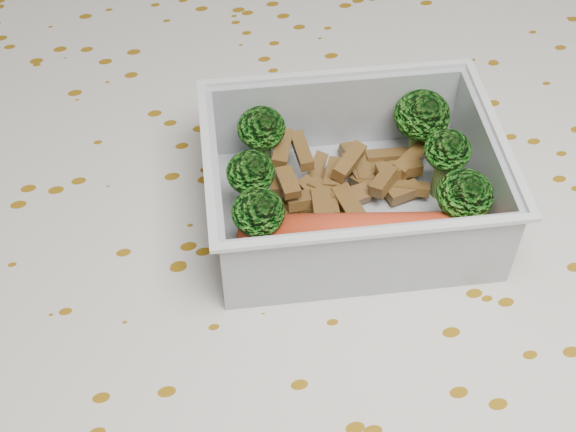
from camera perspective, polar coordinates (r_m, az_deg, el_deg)
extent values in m
cube|color=brown|center=(0.49, -1.04, -3.95)|extent=(1.40, 0.90, 0.04)
cube|color=beige|center=(0.47, -1.08, -2.26)|extent=(1.46, 0.96, 0.01)
cube|color=silver|center=(0.48, 4.38, 0.28)|extent=(0.17, 0.14, 0.00)
cube|color=silver|center=(0.50, 3.40, 7.37)|extent=(0.16, 0.02, 0.05)
cube|color=silver|center=(0.43, 5.97, -3.13)|extent=(0.16, 0.02, 0.05)
cube|color=silver|center=(0.48, 13.68, 3.32)|extent=(0.02, 0.11, 0.05)
cube|color=silver|center=(0.46, -5.01, 1.70)|extent=(0.02, 0.11, 0.05)
cube|color=silver|center=(0.49, 3.47, 10.10)|extent=(0.17, 0.02, 0.00)
cube|color=silver|center=(0.40, 6.39, -1.19)|extent=(0.17, 0.02, 0.00)
cube|color=silver|center=(0.46, 14.78, 5.73)|extent=(0.02, 0.12, 0.00)
cube|color=silver|center=(0.44, -5.80, 4.09)|extent=(0.02, 0.12, 0.00)
cylinder|color=#608C3F|center=(0.49, -1.84, 4.32)|extent=(0.01, 0.01, 0.03)
ellipsoid|color=#3B8521|center=(0.48, -1.91, 6.27)|extent=(0.03, 0.03, 0.02)
cylinder|color=#608C3F|center=(0.51, 9.19, 5.16)|extent=(0.01, 0.01, 0.02)
ellipsoid|color=#3B8521|center=(0.50, 9.51, 7.08)|extent=(0.03, 0.03, 0.03)
cylinder|color=#608C3F|center=(0.47, -2.58, 1.17)|extent=(0.01, 0.01, 0.03)
ellipsoid|color=#3B8521|center=(0.45, -2.68, 3.12)|extent=(0.03, 0.03, 0.02)
cylinder|color=#608C3F|center=(0.49, 10.89, 2.69)|extent=(0.01, 0.01, 0.03)
ellipsoid|color=#3B8521|center=(0.47, 11.28, 4.61)|extent=(0.03, 0.03, 0.02)
cylinder|color=#608C3F|center=(0.45, -2.04, -1.65)|extent=(0.01, 0.01, 0.03)
ellipsoid|color=#3B8521|center=(0.43, -2.12, 0.28)|extent=(0.03, 0.03, 0.02)
cylinder|color=#608C3F|center=(0.47, 12.01, -0.43)|extent=(0.01, 0.01, 0.02)
ellipsoid|color=#3B8521|center=(0.45, 12.47, 1.46)|extent=(0.03, 0.03, 0.03)
cube|color=brown|center=(0.49, 8.20, 1.69)|extent=(0.02, 0.01, 0.01)
cube|color=brown|center=(0.49, 8.34, 2.00)|extent=(0.03, 0.02, 0.01)
cube|color=brown|center=(0.48, 4.59, 1.38)|extent=(0.02, 0.01, 0.01)
cube|color=brown|center=(0.48, 3.34, 2.98)|extent=(0.02, 0.03, 0.01)
cube|color=brown|center=(0.50, 4.80, 3.86)|extent=(0.01, 0.03, 0.01)
cube|color=brown|center=(0.46, 2.40, 0.73)|extent=(0.02, 0.02, 0.01)
cube|color=brown|center=(0.48, 4.36, 3.88)|extent=(0.03, 0.03, 0.01)
cube|color=brown|center=(0.47, 4.34, 0.81)|extent=(0.01, 0.03, 0.01)
cube|color=brown|center=(0.50, 5.30, 3.36)|extent=(0.01, 0.02, 0.01)
cube|color=brown|center=(0.47, 1.57, 1.22)|extent=(0.03, 0.01, 0.01)
cube|color=brown|center=(0.48, -0.61, 2.46)|extent=(0.01, 0.02, 0.01)
cube|color=brown|center=(0.49, -0.42, 4.82)|extent=(0.02, 0.03, 0.01)
cube|color=brown|center=(0.48, 6.84, 2.45)|extent=(0.02, 0.02, 0.01)
cube|color=brown|center=(0.49, 7.89, 3.30)|extent=(0.03, 0.01, 0.01)
cube|color=brown|center=(0.48, 0.21, 0.78)|extent=(0.02, 0.03, 0.01)
cube|color=brown|center=(0.47, 2.79, 1.69)|extent=(0.02, 0.02, 0.01)
cube|color=brown|center=(0.50, 4.85, 3.43)|extent=(0.01, 0.02, 0.01)
cube|color=brown|center=(0.48, 2.18, 1.45)|extent=(0.02, 0.03, 0.01)
cube|color=brown|center=(0.47, 1.02, 0.28)|extent=(0.03, 0.02, 0.01)
cube|color=brown|center=(0.47, 1.72, 1.87)|extent=(0.01, 0.02, 0.01)
cube|color=brown|center=(0.49, 2.70, 2.59)|extent=(0.02, 0.02, 0.01)
cube|color=brown|center=(0.48, 0.99, 4.68)|extent=(0.01, 0.03, 0.01)
cube|color=brown|center=(0.49, 5.78, 3.00)|extent=(0.03, 0.02, 0.01)
cube|color=brown|center=(0.50, 7.10, 4.16)|extent=(0.03, 0.01, 0.01)
cube|color=brown|center=(0.49, 6.69, 2.32)|extent=(0.03, 0.01, 0.01)
cube|color=brown|center=(0.46, 0.00, 2.41)|extent=(0.01, 0.02, 0.01)
cube|color=brown|center=(0.47, 1.16, 0.59)|extent=(0.03, 0.02, 0.01)
cube|color=brown|center=(0.47, 2.89, 0.94)|extent=(0.01, 0.02, 0.01)
cube|color=brown|center=(0.50, 8.76, 4.03)|extent=(0.03, 0.02, 0.01)
cube|color=brown|center=(0.49, 1.95, 3.13)|extent=(0.02, 0.03, 0.01)
cylinder|color=red|center=(0.45, 5.75, -1.39)|extent=(0.12, 0.05, 0.03)
sphere|color=red|center=(0.46, 13.31, -1.25)|extent=(0.03, 0.03, 0.03)
sphere|color=red|center=(0.45, -2.04, -1.51)|extent=(0.03, 0.03, 0.03)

